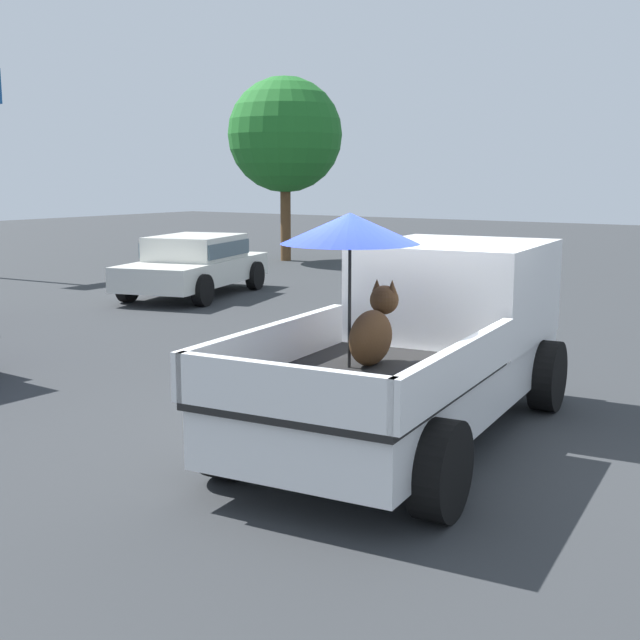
% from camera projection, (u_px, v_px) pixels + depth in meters
% --- Properties ---
extents(ground_plane, '(80.00, 80.00, 0.00)m').
position_uv_depth(ground_plane, '(408.00, 439.00, 8.51)').
color(ground_plane, '#2D3033').
extents(pickup_truck_main, '(5.22, 2.69, 2.31)m').
position_uv_depth(pickup_truck_main, '(425.00, 337.00, 8.74)').
color(pickup_truck_main, black).
rests_on(pickup_truck_main, ground).
extents(parked_sedan_near, '(4.61, 2.83, 1.33)m').
position_uv_depth(parked_sedan_near, '(195.00, 262.00, 18.64)').
color(parked_sedan_near, black).
rests_on(parked_sedan_near, ground).
extents(tree_by_lot, '(3.52, 3.52, 5.64)m').
position_uv_depth(tree_by_lot, '(285.00, 135.00, 25.80)').
color(tree_by_lot, brown).
rests_on(tree_by_lot, ground).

